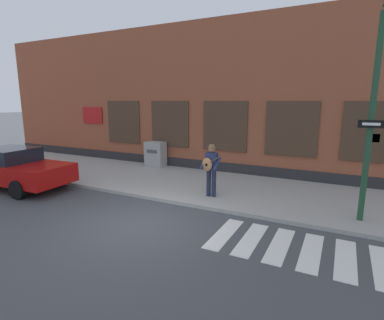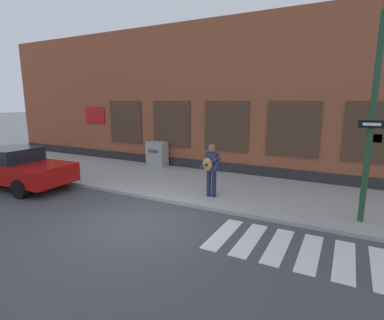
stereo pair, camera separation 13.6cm
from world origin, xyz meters
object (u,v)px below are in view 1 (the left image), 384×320
red_car (14,168)px  traffic_light (382,73)px  busker (211,167)px  utility_box (155,154)px

red_car → traffic_light: size_ratio=0.85×
traffic_light → busker: bearing=166.3°
red_car → busker: (7.29, 2.05, 0.36)m
busker → traffic_light: size_ratio=0.32×
busker → traffic_light: 5.35m
busker → utility_box: bearing=144.0°
traffic_light → utility_box: size_ratio=4.52×
traffic_light → utility_box: bearing=154.3°
utility_box → traffic_light: bearing=-25.7°
red_car → busker: busker is taller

